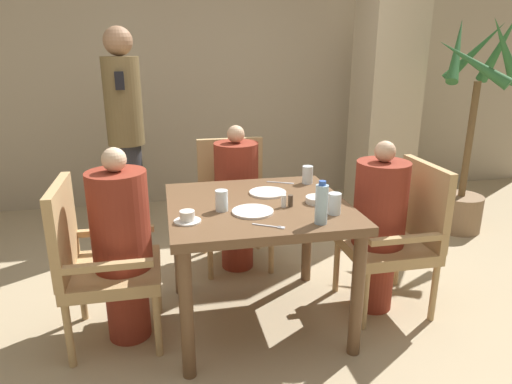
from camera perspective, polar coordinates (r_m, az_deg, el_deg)
The scene contains 24 objects.
ground_plane at distance 2.95m, azimuth 0.20°, elevation -15.57°, with size 16.00×16.00×0.00m, color tan.
wall_back at distance 4.91m, azimuth -6.04°, elevation 15.11°, with size 8.00×0.06×2.80m.
pillar_stone at distance 4.66m, azimuth 16.04°, elevation 13.78°, with size 0.51×0.51×2.70m.
dining_table at distance 2.64m, azimuth 0.22°, elevation -3.61°, with size 1.02×0.97×0.76m.
chair_left_side at distance 2.68m, azimuth -19.37°, elevation -7.87°, with size 0.52×0.52×0.94m.
diner_in_left_chair at distance 2.63m, azimuth -16.38°, elevation -6.33°, with size 0.32×0.32×1.12m.
chair_far_side at distance 3.52m, azimuth -2.82°, elevation -0.74°, with size 0.52×0.52×0.94m.
diner_in_far_chair at distance 3.36m, azimuth -2.44°, elevation -0.62°, with size 0.32×0.32×1.09m.
chair_right_side at distance 3.01m, azimuth 17.47°, elevation -4.82°, with size 0.52×0.52×0.94m.
diner_in_right_chair at distance 2.92m, azimuth 15.07°, elevation -4.08°, with size 0.32×0.32×1.09m.
standing_host at distance 3.98m, azimuth -15.99°, elevation 7.46°, with size 0.30×0.34×1.77m.
potted_palm at distance 4.43m, azimuth 24.89°, elevation 4.25°, with size 0.77×0.77×1.91m.
plate_main_left at distance 2.45m, azimuth -0.41°, elevation -2.45°, with size 0.23×0.23×0.01m.
plate_main_right at distance 2.77m, azimuth 1.47°, elevation -0.07°, with size 0.23×0.23×0.01m.
teacup_with_saucer at distance 2.35m, azimuth -8.58°, elevation -3.16°, with size 0.14×0.14×0.06m.
bowl_small at distance 2.63m, azimuth 7.65°, elevation -0.96°, with size 0.13×0.13×0.04m.
water_bottle at distance 2.30m, azimuth 8.19°, elevation -1.47°, with size 0.06×0.06×0.22m.
glass_tall_near at distance 2.47m, azimuth -4.33°, elevation -1.07°, with size 0.07×0.07×0.11m.
glass_tall_mid at distance 2.98m, azimuth 6.46°, elevation 2.17°, with size 0.07×0.07×0.11m.
glass_tall_far at distance 2.45m, azimuth 9.79°, elevation -1.45°, with size 0.07×0.07×0.11m.
salt_shaker at distance 2.53m, azimuth 3.47°, elevation -1.13°, with size 0.03×0.03×0.07m.
pepper_shaker at distance 2.54m, azimuth 4.33°, elevation -1.11°, with size 0.03×0.03×0.07m.
fork_beside_plate at distance 2.26m, azimuth 2.03°, elevation -4.32°, with size 0.15×0.10×0.00m.
knife_beside_plate at distance 2.99m, azimuth 3.24°, elevation 1.18°, with size 0.17×0.09×0.00m.
Camera 1 is at (-0.52, -2.41, 1.62)m, focal length 32.00 mm.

